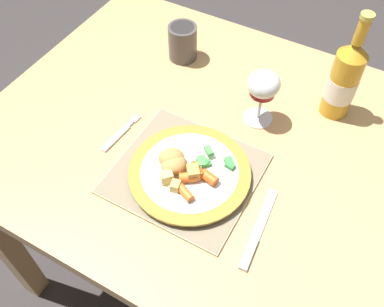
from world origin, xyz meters
name	(u,v)px	position (x,y,z in m)	size (l,w,h in m)	color
ground_plane	(218,270)	(0.00, 0.00, 0.00)	(6.00, 6.00, 0.00)	#383333
dining_table	(230,168)	(0.00, 0.00, 0.64)	(1.20, 0.85, 0.74)	tan
placemat	(185,173)	(-0.05, -0.13, 0.74)	(0.30, 0.28, 0.01)	tan
dinner_plate	(190,173)	(-0.04, -0.14, 0.76)	(0.26, 0.26, 0.02)	white
breaded_croquettes	(173,161)	(-0.08, -0.14, 0.78)	(0.08, 0.08, 0.04)	tan
green_beans_pile	(210,161)	(-0.01, -0.10, 0.77)	(0.08, 0.07, 0.02)	#4CA84C
glazed_carrots	(195,178)	(-0.02, -0.15, 0.78)	(0.08, 0.09, 0.02)	#CC5119
fork	(119,135)	(-0.25, -0.11, 0.74)	(0.02, 0.13, 0.01)	silver
table_knife	(256,235)	(0.14, -0.19, 0.74)	(0.03, 0.20, 0.01)	silver
wine_glass	(263,87)	(0.02, 0.10, 0.85)	(0.08, 0.08, 0.14)	silver
bottle	(344,80)	(0.17, 0.22, 0.84)	(0.07, 0.07, 0.27)	gold
roast_potatoes	(181,177)	(-0.04, -0.17, 0.78)	(0.08, 0.08, 0.03)	#DBB256
drinking_cup	(183,42)	(-0.26, 0.21, 0.79)	(0.08, 0.08, 0.10)	#4C4747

